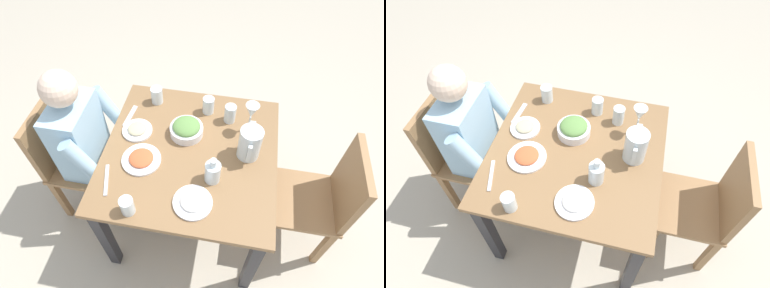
{
  "view_description": "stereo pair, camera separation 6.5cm",
  "coord_description": "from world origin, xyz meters",
  "views": [
    {
      "loc": [
        1.03,
        0.2,
        2.13
      ],
      "look_at": [
        -0.01,
        0.01,
        0.79
      ],
      "focal_mm": 29.87,
      "sensor_mm": 36.0,
      "label": 1
    },
    {
      "loc": [
        1.02,
        0.26,
        2.13
      ],
      "look_at": [
        -0.01,
        0.01,
        0.79
      ],
      "focal_mm": 29.87,
      "sensor_mm": 36.0,
      "label": 2
    }
  ],
  "objects": [
    {
      "name": "chair_far",
      "position": [
        0.02,
        0.77,
        0.5
      ],
      "size": [
        0.4,
        0.4,
        0.88
      ],
      "color": "#997047",
      "rests_on": "ground_plane"
    },
    {
      "name": "water_glass_near_right",
      "position": [
        -0.35,
        -0.27,
        0.79
      ],
      "size": [
        0.07,
        0.07,
        0.1
      ],
      "primitive_type": "cylinder",
      "color": "silver",
      "rests_on": "dining_table"
    },
    {
      "name": "diner_near",
      "position": [
        -0.01,
        -0.56,
        0.65
      ],
      "size": [
        0.48,
        0.53,
        1.18
      ],
      "color": "#9EC6E0",
      "rests_on": "ground_plane"
    },
    {
      "name": "ground_plane",
      "position": [
        0.0,
        0.0,
        0.0
      ],
      "size": [
        8.0,
        8.0,
        0.0
      ],
      "primitive_type": "plane",
      "color": "#B7AD99"
    },
    {
      "name": "plate_yoghurt",
      "position": [
        0.31,
        0.07,
        0.75
      ],
      "size": [
        0.19,
        0.19,
        0.04
      ],
      "color": "white",
      "rests_on": "dining_table"
    },
    {
      "name": "chair_near",
      "position": [
        -0.01,
        -0.77,
        0.5
      ],
      "size": [
        0.4,
        0.4,
        0.88
      ],
      "color": "#997047",
      "rests_on": "ground_plane"
    },
    {
      "name": "salad_bowl",
      "position": [
        -0.12,
        -0.04,
        0.78
      ],
      "size": [
        0.19,
        0.19,
        0.09
      ],
      "color": "white",
      "rests_on": "dining_table"
    },
    {
      "name": "water_glass_far_right",
      "position": [
        -0.27,
        0.18,
        0.79
      ],
      "size": [
        0.07,
        0.07,
        0.11
      ],
      "primitive_type": "cylinder",
      "color": "silver",
      "rests_on": "dining_table"
    },
    {
      "name": "plate_beans",
      "position": [
        -0.09,
        -0.33,
        0.75
      ],
      "size": [
        0.17,
        0.17,
        0.04
      ],
      "color": "white",
      "rests_on": "dining_table"
    },
    {
      "name": "oil_carafe",
      "position": [
        0.15,
        0.14,
        0.8
      ],
      "size": [
        0.08,
        0.08,
        0.16
      ],
      "color": "silver",
      "rests_on": "dining_table"
    },
    {
      "name": "dining_table",
      "position": [
        0.0,
        0.0,
        0.62
      ],
      "size": [
        0.94,
        0.94,
        0.74
      ],
      "color": "olive",
      "rests_on": "ground_plane"
    },
    {
      "name": "water_glass_far_left",
      "position": [
        0.4,
        -0.22,
        0.79
      ],
      "size": [
        0.07,
        0.07,
        0.1
      ],
      "primitive_type": "cylinder",
      "color": "silver",
      "rests_on": "dining_table"
    },
    {
      "name": "plate_rice_curry",
      "position": [
        0.1,
        -0.25,
        0.75
      ],
      "size": [
        0.21,
        0.21,
        0.04
      ],
      "color": "white",
      "rests_on": "dining_table"
    },
    {
      "name": "water_glass_near_left",
      "position": [
        -0.32,
        0.05,
        0.79
      ],
      "size": [
        0.07,
        0.07,
        0.1
      ],
      "primitive_type": "cylinder",
      "color": "silver",
      "rests_on": "dining_table"
    },
    {
      "name": "wine_glass",
      "position": [
        -0.22,
        0.3,
        0.88
      ],
      "size": [
        0.08,
        0.08,
        0.2
      ],
      "color": "silver",
      "rests_on": "dining_table"
    },
    {
      "name": "fork_near",
      "position": [
        -0.19,
        -0.4,
        0.74
      ],
      "size": [
        0.17,
        0.04,
        0.01
      ],
      "primitive_type": "cube",
      "rotation": [
        0.0,
        0.0,
        -0.1
      ],
      "color": "silver",
      "rests_on": "dining_table"
    },
    {
      "name": "water_pitcher",
      "position": [
        -0.04,
        0.31,
        0.83
      ],
      "size": [
        0.16,
        0.12,
        0.19
      ],
      "color": "silver",
      "rests_on": "dining_table"
    },
    {
      "name": "knife_near",
      "position": [
        0.26,
        -0.39,
        0.74
      ],
      "size": [
        0.18,
        0.07,
        0.01
      ],
      "primitive_type": "cube",
      "rotation": [
        0.0,
        0.0,
        0.28
      ],
      "color": "silver",
      "rests_on": "dining_table"
    }
  ]
}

